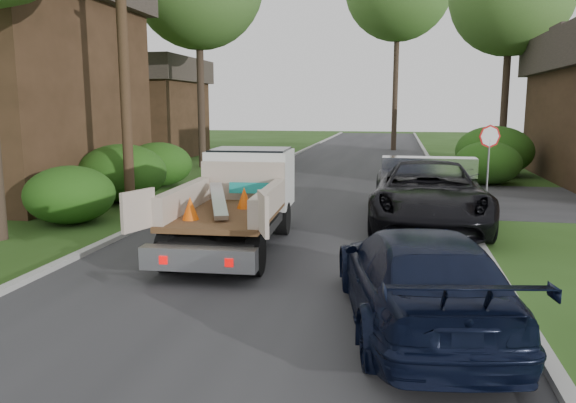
# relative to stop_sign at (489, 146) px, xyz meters

# --- Properties ---
(ground) EXTENTS (120.00, 120.00, 0.00)m
(ground) POSITION_rel_stop_sign_xyz_m (-5.20, -9.00, -1.78)
(ground) COLOR #234012
(ground) RESTS_ON ground
(road) EXTENTS (8.00, 90.00, 0.02)m
(road) POSITION_rel_stop_sign_xyz_m (-5.20, 1.00, -1.77)
(road) COLOR #28282B
(road) RESTS_ON ground
(curb_left) EXTENTS (0.20, 90.00, 0.12)m
(curb_left) POSITION_rel_stop_sign_xyz_m (-9.30, 1.00, -1.72)
(curb_left) COLOR #9E9E99
(curb_left) RESTS_ON ground
(curb_right) EXTENTS (0.20, 90.00, 0.12)m
(curb_right) POSITION_rel_stop_sign_xyz_m (-1.10, 1.00, -1.72)
(curb_right) COLOR #9E9E99
(curb_right) RESTS_ON ground
(stop_sign) EXTENTS (0.71, 0.32, 2.48)m
(stop_sign) POSITION_rel_stop_sign_xyz_m (0.00, 0.00, 0.00)
(stop_sign) COLOR slate
(stop_sign) RESTS_ON ground
(utility_pole) EXTENTS (2.42, 1.25, 10.00)m
(utility_pole) POSITION_rel_stop_sign_xyz_m (-10.68, -4.02, 3.40)
(utility_pole) COLOR #382619
(utility_pole) RESTS_ON ground
(house_left_far) EXTENTS (7.56, 7.56, 6.00)m
(house_left_far) POSITION_rel_stop_sign_xyz_m (-18.70, 13.00, 1.27)
(house_left_far) COLOR #352315
(house_left_far) RESTS_ON ground
(hedge_left_a) EXTENTS (2.34, 2.34, 1.53)m
(hedge_left_a) POSITION_rel_stop_sign_xyz_m (-11.40, -6.00, -1.01)
(hedge_left_a) COLOR #164510
(hedge_left_a) RESTS_ON ground
(hedge_left_b) EXTENTS (2.86, 2.86, 1.87)m
(hedge_left_b) POSITION_rel_stop_sign_xyz_m (-11.70, -2.50, -0.84)
(hedge_left_b) COLOR #164510
(hedge_left_b) RESTS_ON ground
(hedge_left_c) EXTENTS (2.60, 2.60, 1.70)m
(hedge_left_c) POSITION_rel_stop_sign_xyz_m (-12.00, 1.00, -0.93)
(hedge_left_c) COLOR #164510
(hedge_left_c) RESTS_ON ground
(hedge_right_a) EXTENTS (2.60, 2.60, 1.70)m
(hedge_right_a) POSITION_rel_stop_sign_xyz_m (0.60, 4.00, -0.93)
(hedge_right_a) COLOR #164510
(hedge_right_a) RESTS_ON ground
(hedge_right_b) EXTENTS (3.38, 3.38, 2.21)m
(hedge_right_b) POSITION_rel_stop_sign_xyz_m (1.30, 7.00, -0.67)
(hedge_right_b) COLOR #164510
(hedge_right_b) RESTS_ON ground
(flatbed_truck) EXTENTS (2.55, 5.53, 2.06)m
(flatbed_truck) POSITION_rel_stop_sign_xyz_m (-6.40, -7.03, -0.66)
(flatbed_truck) COLOR black
(flatbed_truck) RESTS_ON ground
(black_pickup) EXTENTS (2.90, 6.18, 1.71)m
(black_pickup) POSITION_rel_stop_sign_xyz_m (-2.12, -4.50, -0.92)
(black_pickup) COLOR black
(black_pickup) RESTS_ON ground
(navy_suv) EXTENTS (2.78, 5.13, 1.41)m
(navy_suv) POSITION_rel_stop_sign_xyz_m (-2.60, -11.50, -1.07)
(navy_suv) COLOR black
(navy_suv) RESTS_ON ground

